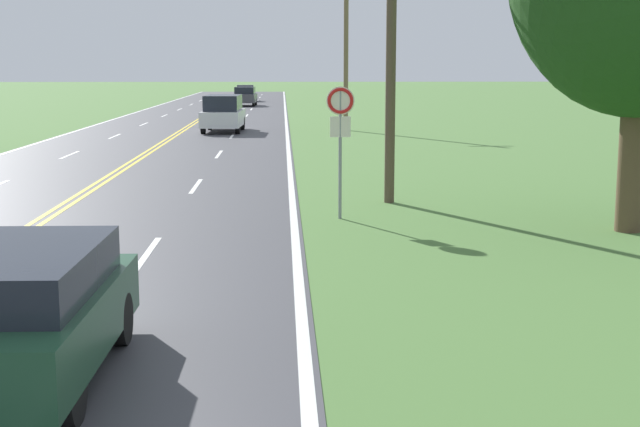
{
  "coord_description": "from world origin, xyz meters",
  "views": [
    {
      "loc": [
        5.14,
        1.16,
        3.24
      ],
      "look_at": [
        5.7,
        14.33,
        1.07
      ],
      "focal_mm": 50.0,
      "sensor_mm": 36.0,
      "label": 1
    }
  ],
  "objects_px": {
    "car_white_suv_approaching": "(223,113)",
    "car_black_sedan_mid_far": "(245,93)",
    "car_dark_green_hatchback_nearest": "(20,311)",
    "traffic_sign": "(340,119)",
    "car_dark_grey_sedan_mid_near": "(245,96)"
  },
  "relations": [
    {
      "from": "car_dark_green_hatchback_nearest",
      "to": "car_black_sedan_mid_far",
      "type": "xyz_separation_m",
      "value": [
        -0.79,
        77.08,
        0.02
      ]
    },
    {
      "from": "traffic_sign",
      "to": "car_dark_green_hatchback_nearest",
      "type": "xyz_separation_m",
      "value": [
        -3.95,
        -9.93,
        -1.39
      ]
    },
    {
      "from": "traffic_sign",
      "to": "car_white_suv_approaching",
      "type": "distance_m",
      "value": 26.66
    },
    {
      "from": "car_white_suv_approaching",
      "to": "car_black_sedan_mid_far",
      "type": "bearing_deg",
      "value": -177.16
    },
    {
      "from": "car_dark_green_hatchback_nearest",
      "to": "car_white_suv_approaching",
      "type": "bearing_deg",
      "value": -178.83
    },
    {
      "from": "traffic_sign",
      "to": "car_white_suv_approaching",
      "type": "bearing_deg",
      "value": 99.09
    },
    {
      "from": "traffic_sign",
      "to": "car_dark_green_hatchback_nearest",
      "type": "height_order",
      "value": "traffic_sign"
    },
    {
      "from": "car_dark_green_hatchback_nearest",
      "to": "traffic_sign",
      "type": "bearing_deg",
      "value": 159.06
    },
    {
      "from": "car_white_suv_approaching",
      "to": "car_black_sedan_mid_far",
      "type": "height_order",
      "value": "car_white_suv_approaching"
    },
    {
      "from": "traffic_sign",
      "to": "car_dark_grey_sedan_mid_near",
      "type": "distance_m",
      "value": 56.77
    },
    {
      "from": "car_dark_green_hatchback_nearest",
      "to": "car_white_suv_approaching",
      "type": "relative_size",
      "value": 0.83
    },
    {
      "from": "car_dark_grey_sedan_mid_near",
      "to": "car_dark_green_hatchback_nearest",
      "type": "bearing_deg",
      "value": 2.79
    },
    {
      "from": "car_dark_grey_sedan_mid_near",
      "to": "car_black_sedan_mid_far",
      "type": "bearing_deg",
      "value": -175.48
    },
    {
      "from": "traffic_sign",
      "to": "car_black_sedan_mid_far",
      "type": "relative_size",
      "value": 0.65
    },
    {
      "from": "traffic_sign",
      "to": "car_dark_grey_sedan_mid_near",
      "type": "relative_size",
      "value": 0.69
    }
  ]
}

